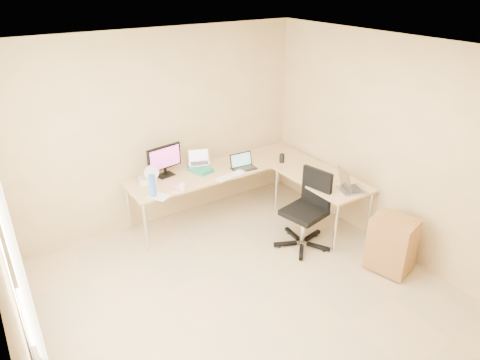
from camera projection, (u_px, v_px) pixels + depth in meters
floor at (253, 306)px, 4.61m from camera, size 4.50×4.50×0.00m
ceiling at (257, 56)px, 3.48m from camera, size 4.50×4.50×0.00m
wall_back at (158, 131)px, 5.74m from camera, size 4.50×0.00×4.50m
wall_left at (7, 277)px, 3.02m from camera, size 0.00×4.50×4.50m
wall_right at (402, 152)px, 5.08m from camera, size 0.00×4.50×4.50m
desk_main at (222, 191)px, 6.20m from camera, size 2.65×0.70×0.73m
desk_return at (321, 202)px, 5.93m from camera, size 0.70×1.30×0.73m
monitor at (164, 161)px, 5.74m from camera, size 0.52×0.24×0.43m
book_stack at (201, 170)px, 5.94m from camera, size 0.29×0.35×0.05m
laptop_center at (199, 158)px, 6.01m from camera, size 0.36×0.32×0.19m
laptop_black at (244, 162)px, 5.98m from camera, size 0.35×0.27×0.21m
keyboard at (231, 176)px, 5.80m from camera, size 0.45×0.19×0.02m
mouse at (239, 173)px, 5.86m from camera, size 0.11×0.08×0.04m
mug at (183, 187)px, 5.44m from camera, size 0.11×0.11×0.08m
cd_stack at (178, 188)px, 5.47m from camera, size 0.14×0.14×0.03m
water_bottle at (153, 186)px, 5.24m from camera, size 0.10×0.10×0.28m
papers at (159, 196)px, 5.30m from camera, size 0.28×0.31×0.01m
white_box at (147, 180)px, 5.62m from camera, size 0.24×0.20×0.08m
desk_fan at (151, 175)px, 5.56m from camera, size 0.22×0.22×0.24m
black_cup at (282, 158)px, 6.20m from camera, size 0.10×0.10×0.13m
laptop_return at (353, 182)px, 5.39m from camera, size 0.44×0.39×0.24m
office_chair at (304, 211)px, 5.43m from camera, size 0.72×0.72×1.01m
cabinet at (392, 244)px, 5.03m from camera, size 0.50×0.56×0.66m
radiator at (35, 338)px, 3.77m from camera, size 0.09×0.80×0.55m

